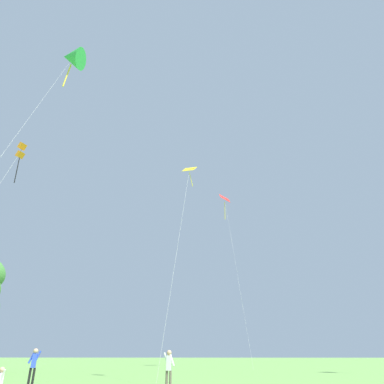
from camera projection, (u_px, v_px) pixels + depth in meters
The scene contains 6 objects.
kite_red_high at pixel (225, 205), 52.61m from camera, with size 2.70×8.75×23.78m.
kite_green_small at pixel (72, 58), 30.05m from camera, with size 2.06×10.61×25.66m.
kite_yellow_diamond at pixel (188, 180), 27.40m from camera, with size 2.00×5.37×15.30m.
kite_orange_box at pixel (20, 153), 26.65m from camera, with size 1.40×5.72×16.27m.
person_foreground_watcher at pixel (34, 364), 17.83m from camera, with size 0.56×0.28×1.77m.
person_far_back at pixel (169, 366), 15.97m from camera, with size 0.54×0.23×1.67m.
Camera 1 is at (0.21, -4.88, 1.48)m, focal length 32.91 mm.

